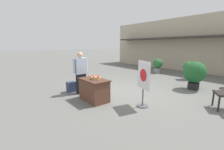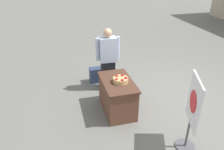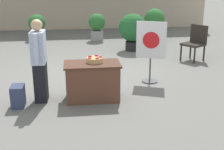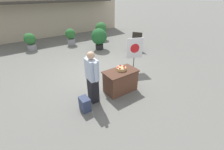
{
  "view_description": "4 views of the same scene",
  "coord_description": "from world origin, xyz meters",
  "px_view_note": "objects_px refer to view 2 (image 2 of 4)",
  "views": [
    {
      "loc": [
        4.34,
        -4.14,
        1.89
      ],
      "look_at": [
        0.09,
        -0.69,
        0.8
      ],
      "focal_mm": 24.0,
      "sensor_mm": 36.0,
      "label": 1
    },
    {
      "loc": [
        4.01,
        -2.68,
        3.04
      ],
      "look_at": [
        -0.29,
        -1.51,
        0.71
      ],
      "focal_mm": 35.0,
      "sensor_mm": 36.0,
      "label": 2
    },
    {
      "loc": [
        -0.24,
        -7.41,
        2.44
      ],
      "look_at": [
        0.5,
        -1.52,
        0.51
      ],
      "focal_mm": 50.0,
      "sensor_mm": 36.0,
      "label": 3
    },
    {
      "loc": [
        -2.61,
        -4.87,
        3.04
      ],
      "look_at": [
        -0.05,
        -1.22,
        0.53
      ],
      "focal_mm": 24.0,
      "sensor_mm": 36.0,
      "label": 4
    }
  ],
  "objects_px": {
    "backpack": "(96,75)",
    "display_table": "(117,96)",
    "person_visitor": "(108,59)",
    "poster_board": "(192,111)",
    "apple_basket": "(121,80)"
  },
  "relations": [
    {
      "from": "backpack",
      "to": "display_table",
      "type": "bearing_deg",
      "value": 7.95
    },
    {
      "from": "display_table",
      "to": "person_visitor",
      "type": "bearing_deg",
      "value": 177.52
    },
    {
      "from": "person_visitor",
      "to": "poster_board",
      "type": "height_order",
      "value": "person_visitor"
    },
    {
      "from": "person_visitor",
      "to": "poster_board",
      "type": "bearing_deg",
      "value": 21.67
    },
    {
      "from": "person_visitor",
      "to": "backpack",
      "type": "height_order",
      "value": "person_visitor"
    },
    {
      "from": "person_visitor",
      "to": "poster_board",
      "type": "relative_size",
      "value": 1.15
    },
    {
      "from": "display_table",
      "to": "apple_basket",
      "type": "distance_m",
      "value": 0.44
    },
    {
      "from": "poster_board",
      "to": "backpack",
      "type": "bearing_deg",
      "value": -47.3
    },
    {
      "from": "display_table",
      "to": "apple_basket",
      "type": "relative_size",
      "value": 3.42
    },
    {
      "from": "apple_basket",
      "to": "poster_board",
      "type": "height_order",
      "value": "poster_board"
    },
    {
      "from": "display_table",
      "to": "poster_board",
      "type": "height_order",
      "value": "poster_board"
    },
    {
      "from": "display_table",
      "to": "person_visitor",
      "type": "xyz_separation_m",
      "value": [
        -1.02,
        0.04,
        0.45
      ]
    },
    {
      "from": "display_table",
      "to": "poster_board",
      "type": "distance_m",
      "value": 1.72
    },
    {
      "from": "backpack",
      "to": "poster_board",
      "type": "height_order",
      "value": "poster_board"
    },
    {
      "from": "display_table",
      "to": "person_visitor",
      "type": "distance_m",
      "value": 1.12
    }
  ]
}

